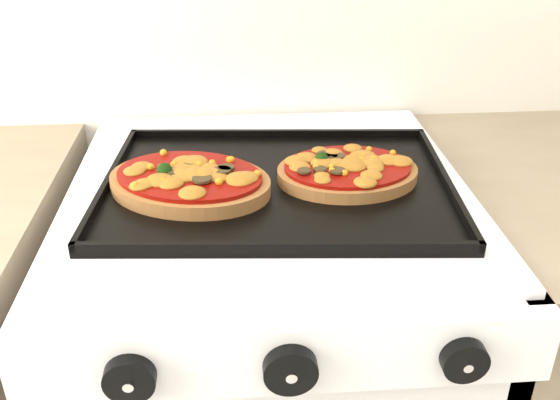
{
  "coord_description": "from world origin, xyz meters",
  "views": [
    {
      "loc": [
        -0.02,
        0.87,
        1.33
      ],
      "look_at": [
        0.04,
        1.63,
        0.92
      ],
      "focal_mm": 40.0,
      "sensor_mm": 36.0,
      "label": 1
    }
  ],
  "objects": [
    {
      "name": "pizza_right",
      "position": [
        0.15,
        1.69,
        0.94
      ],
      "size": [
        0.21,
        0.17,
        0.03
      ],
      "primitive_type": null,
      "rotation": [
        0.0,
        0.0,
        0.05
      ],
      "color": "#A56939",
      "rests_on": "baking_tray"
    },
    {
      "name": "knob_center",
      "position": [
        0.03,
        1.37,
        0.85
      ],
      "size": [
        0.06,
        0.02,
        0.06
      ],
      "primitive_type": "cylinder",
      "rotation": [
        1.57,
        0.0,
        0.0
      ],
      "color": "black",
      "rests_on": "control_panel"
    },
    {
      "name": "control_panel",
      "position": [
        0.03,
        1.39,
        0.85
      ],
      "size": [
        0.6,
        0.02,
        0.09
      ],
      "primitive_type": "cube",
      "color": "white",
      "rests_on": "stove"
    },
    {
      "name": "knob_left",
      "position": [
        -0.14,
        1.37,
        0.85
      ],
      "size": [
        0.06,
        0.02,
        0.06
      ],
      "primitive_type": "cylinder",
      "rotation": [
        1.57,
        0.0,
        0.0
      ],
      "color": "black",
      "rests_on": "control_panel"
    },
    {
      "name": "baking_tray",
      "position": [
        0.04,
        1.68,
        0.92
      ],
      "size": [
        0.52,
        0.4,
        0.02
      ],
      "primitive_type": "cube",
      "rotation": [
        0.0,
        0.0,
        -0.07
      ],
      "color": "black",
      "rests_on": "stove"
    },
    {
      "name": "pizza_left",
      "position": [
        -0.08,
        1.67,
        0.94
      ],
      "size": [
        0.28,
        0.24,
        0.03
      ],
      "primitive_type": null,
      "rotation": [
        0.0,
        0.0,
        -0.36
      ],
      "color": "#A56939",
      "rests_on": "baking_tray"
    },
    {
      "name": "knob_right",
      "position": [
        0.22,
        1.37,
        0.85
      ],
      "size": [
        0.05,
        0.02,
        0.05
      ],
      "primitive_type": "cylinder",
      "rotation": [
        1.57,
        0.0,
        0.0
      ],
      "color": "black",
      "rests_on": "control_panel"
    }
  ]
}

